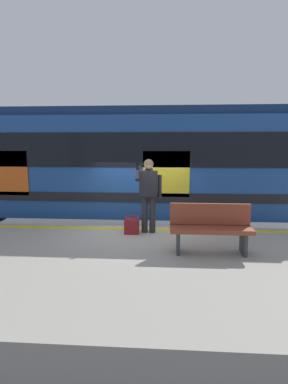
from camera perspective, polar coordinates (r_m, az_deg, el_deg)
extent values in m
plane|color=#3D3D3F|center=(7.93, -0.73, -13.08)|extent=(24.34, 24.34, 0.00)
cube|color=#9E998E|center=(5.63, -2.77, -17.17)|extent=(14.11, 4.61, 0.96)
cube|color=yellow|center=(7.34, -0.94, -6.93)|extent=(13.83, 0.16, 0.01)
cube|color=slate|center=(9.21, 0.00, -9.42)|extent=(18.34, 0.08, 0.16)
cube|color=slate|center=(10.58, 0.54, -7.02)|extent=(18.34, 0.08, 0.16)
cube|color=#1E478C|center=(9.71, -8.75, 5.01)|extent=(12.35, 2.96, 2.78)
cube|color=navy|center=(9.74, -8.96, 13.90)|extent=(12.10, 2.73, 0.24)
cube|color=black|center=(8.24, -11.13, 7.71)|extent=(11.73, 0.03, 0.90)
cube|color=black|center=(8.35, -10.88, -0.89)|extent=(11.73, 0.03, 0.24)
cube|color=gold|center=(7.99, 4.16, 3.34)|extent=(1.21, 0.02, 1.20)
cube|color=#D85919|center=(9.07, -24.34, 3.23)|extent=(1.21, 0.02, 1.20)
cylinder|color=black|center=(8.80, 16.29, -7.24)|extent=(0.84, 0.12, 0.84)
cylinder|color=black|center=(11.05, 13.71, -3.92)|extent=(0.84, 0.12, 0.84)
cylinder|color=#262628|center=(6.98, 1.58, -4.23)|extent=(0.14, 0.14, 0.83)
cylinder|color=#262628|center=(6.99, 0.10, -4.21)|extent=(0.14, 0.14, 0.83)
cube|color=black|center=(6.86, 0.86, 1.55)|extent=(0.40, 0.24, 0.58)
sphere|color=black|center=(6.99, 0.93, 3.92)|extent=(0.20, 0.20, 0.20)
sphere|color=tan|center=(6.82, 0.86, 5.23)|extent=(0.22, 0.22, 0.22)
cylinder|color=black|center=(6.86, 2.94, 1.05)|extent=(0.09, 0.09, 0.52)
cylinder|color=black|center=(6.77, -1.12, 3.51)|extent=(0.09, 0.42, 0.33)
cube|color=black|center=(6.66, -1.20, 4.80)|extent=(0.07, 0.02, 0.15)
cube|color=maroon|center=(6.94, -2.30, -6.45)|extent=(0.33, 0.19, 0.33)
torus|color=maroon|center=(6.88, -2.31, -4.64)|extent=(0.30, 0.30, 0.02)
cube|color=brown|center=(5.77, 12.37, -6.84)|extent=(1.49, 0.44, 0.08)
cube|color=brown|center=(5.89, 12.18, -4.01)|extent=(1.49, 0.06, 0.40)
cube|color=#333338|center=(5.95, 18.06, -8.86)|extent=(0.06, 0.40, 0.45)
cube|color=#333338|center=(5.78, 6.36, -9.00)|extent=(0.06, 0.40, 0.45)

